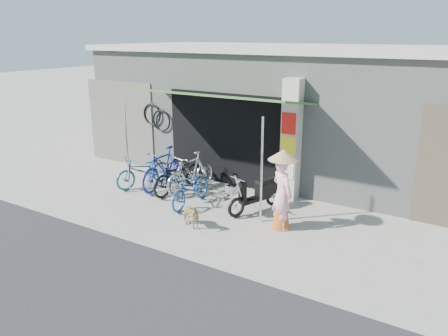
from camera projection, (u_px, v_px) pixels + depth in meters
The scene contains 13 objects.
ground at pixel (208, 225), 9.54m from camera, with size 80.00×80.00×0.00m, color #A5A195.
bicycle_shop at pixel (300, 108), 13.14m from camera, with size 12.30×5.30×3.66m.
shop_pillar at pixel (291, 140), 10.66m from camera, with size 0.42×0.44×3.00m.
awning at pixel (213, 97), 10.57m from camera, with size 4.60×1.88×2.72m.
neighbour_left at pixel (121, 123), 13.76m from camera, with size 2.60×0.06×2.60m, color #6B665B.
bike_teal at pixel (144, 170), 11.83m from camera, with size 0.59×1.68×0.88m, color #1A6476.
bike_blue at pixel (164, 168), 11.67m from camera, with size 0.51×1.82×1.09m, color #22339D.
bike_black at pixel (179, 174), 11.38m from camera, with size 0.64×1.83×0.96m, color black.
bike_silver at pixel (191, 172), 11.41m from camera, with size 0.49×1.74×1.04m, color silver.
bike_navy at pixel (191, 189), 10.52m from camera, with size 0.56×1.59×0.84m, color #1E498A.
street_dog at pixel (190, 216), 9.32m from camera, with size 0.29×0.65×0.55m, color tan.
moped at pixel (257, 194), 10.16m from camera, with size 0.74×1.58×0.93m.
nun at pixel (282, 190), 9.11m from camera, with size 0.68×0.64×1.75m.
Camera 1 is at (4.87, -7.27, 4.00)m, focal length 35.00 mm.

